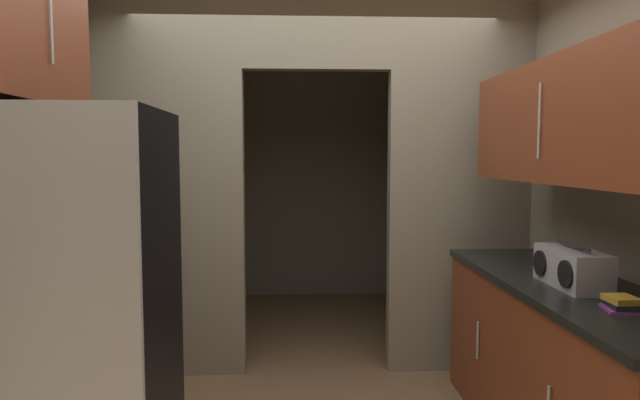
{
  "coord_description": "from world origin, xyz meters",
  "views": [
    {
      "loc": [
        -0.14,
        -2.62,
        1.55
      ],
      "look_at": [
        0.01,
        0.71,
        1.28
      ],
      "focal_mm": 30.85,
      "sensor_mm": 36.0,
      "label": 1
    }
  ],
  "objects": [
    {
      "name": "kitchen_partition",
      "position": [
        -0.0,
        1.25,
        1.4
      ],
      "size": [
        3.07,
        0.12,
        2.62
      ],
      "color": "gray",
      "rests_on": "ground"
    },
    {
      "name": "adjoining_room_shell",
      "position": [
        0.0,
        2.83,
        1.31
      ],
      "size": [
        3.07,
        2.3,
        2.62
      ],
      "color": "gray",
      "rests_on": "ground"
    },
    {
      "name": "refrigerator",
      "position": [
        -1.12,
        -0.3,
        0.87
      ],
      "size": [
        0.85,
        0.75,
        1.74
      ],
      "color": "black",
      "rests_on": "ground"
    },
    {
      "name": "upper_cabinet_fridgeside",
      "position": [
        -1.35,
        -0.19,
        2.19
      ],
      "size": [
        0.36,
        0.93,
        0.83
      ],
      "color": "brown"
    },
    {
      "name": "book_stack",
      "position": [
        1.19,
        -0.48,
        0.95
      ],
      "size": [
        0.15,
        0.16,
        0.06
      ],
      "color": "#8C3893",
      "rests_on": "lower_cabinet_run"
    },
    {
      "name": "upper_cabinet_counterside",
      "position": [
        1.22,
        -0.0,
        1.72
      ],
      "size": [
        0.36,
        1.82,
        0.61
      ],
      "color": "brown"
    },
    {
      "name": "boombox",
      "position": [
        1.19,
        -0.07,
        1.01
      ],
      "size": [
        0.2,
        0.44,
        0.21
      ],
      "color": "#B2B2B7",
      "rests_on": "lower_cabinet_run"
    },
    {
      "name": "lower_cabinet_run",
      "position": [
        1.22,
        -0.0,
        0.46
      ],
      "size": [
        0.63,
        2.03,
        0.92
      ],
      "color": "brown",
      "rests_on": "ground"
    }
  ]
}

